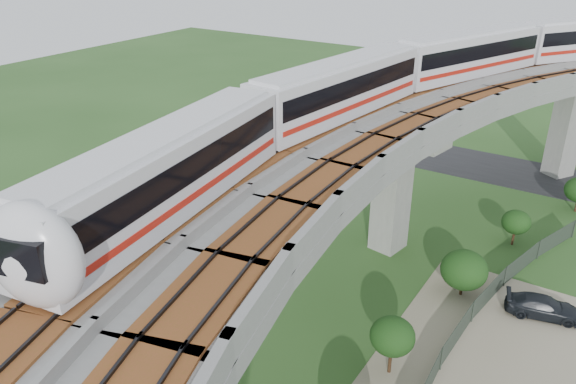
# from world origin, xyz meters

# --- Properties ---
(ground) EXTENTS (160.00, 160.00, 0.00)m
(ground) POSITION_xyz_m (0.00, 0.00, 0.00)
(ground) COLOR #2B5020
(ground) RESTS_ON ground
(asphalt_road) EXTENTS (60.00, 8.00, 0.03)m
(asphalt_road) POSITION_xyz_m (0.00, 30.00, 0.01)
(asphalt_road) COLOR #232326
(asphalt_road) RESTS_ON ground
(viaduct) EXTENTS (19.58, 73.98, 11.40)m
(viaduct) POSITION_xyz_m (3.84, 0.00, 9.05)
(viaduct) COLOR #99968E
(viaduct) RESTS_ON ground
(metro_train) EXTENTS (18.58, 59.74, 3.64)m
(metro_train) POSITION_xyz_m (1.85, 13.30, 12.31)
(metro_train) COLOR silver
(metro_train) RESTS_ON ground
(fence) EXTENTS (3.87, 38.73, 1.50)m
(fence) POSITION_xyz_m (9.75, 0.00, 0.75)
(fence) COLOR #2D382D
(fence) RESTS_ON ground
(tree_1) EXTENTS (2.09, 2.09, 2.78)m
(tree_1) POSITION_xyz_m (8.64, 15.73, 1.88)
(tree_1) COLOR #382314
(tree_1) RESTS_ON ground
(tree_2) EXTENTS (2.95, 2.95, 3.14)m
(tree_2) POSITION_xyz_m (7.32, 7.35, 1.88)
(tree_2) COLOR #382314
(tree_2) RESTS_ON ground
(tree_3) EXTENTS (2.35, 2.35, 3.40)m
(tree_3) POSITION_xyz_m (6.26, -1.61, 2.39)
(tree_3) COLOR #382314
(tree_3) RESTS_ON ground
(car_dark) EXTENTS (4.67, 2.81, 1.27)m
(car_dark) POSITION_xyz_m (12.14, 7.85, 0.67)
(car_dark) COLOR black
(car_dark) RESTS_ON dirt_lot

